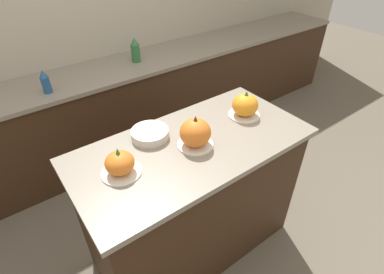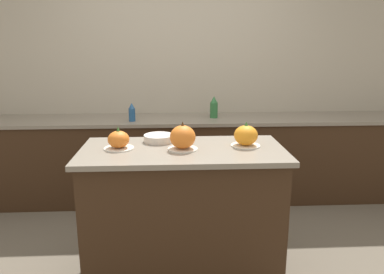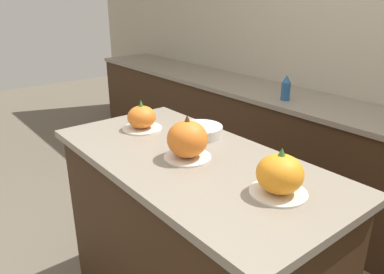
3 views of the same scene
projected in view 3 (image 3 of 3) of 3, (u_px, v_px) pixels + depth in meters
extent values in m
cube|color=#382314|center=(191.00, 251.00, 1.79)|extent=(1.33, 0.62, 0.92)
cube|color=gray|center=(191.00, 160.00, 1.62)|extent=(1.39, 0.68, 0.03)
cube|color=#382314|center=(345.00, 175.00, 2.61)|extent=(6.00, 0.56, 0.86)
cube|color=gray|center=(355.00, 114.00, 2.45)|extent=(6.00, 0.60, 0.03)
cylinder|color=silver|center=(142.00, 128.00, 1.94)|extent=(0.20, 0.20, 0.01)
ellipsoid|color=orange|center=(142.00, 117.00, 1.92)|extent=(0.15, 0.15, 0.12)
cone|color=#38702D|center=(141.00, 103.00, 1.89)|extent=(0.03, 0.03, 0.04)
cylinder|color=silver|center=(188.00, 157.00, 1.60)|extent=(0.20, 0.20, 0.01)
ellipsoid|color=orange|center=(188.00, 139.00, 1.57)|extent=(0.17, 0.17, 0.16)
cone|color=#4C2D14|center=(187.00, 118.00, 1.54)|extent=(0.03, 0.03, 0.03)
cylinder|color=silver|center=(278.00, 192.00, 1.32)|extent=(0.21, 0.21, 0.01)
ellipsoid|color=orange|center=(280.00, 174.00, 1.29)|extent=(0.17, 0.17, 0.14)
cone|color=#38702D|center=(282.00, 152.00, 1.26)|extent=(0.03, 0.03, 0.03)
cylinder|color=#235184|center=(286.00, 91.00, 2.68)|extent=(0.07, 0.07, 0.13)
cone|color=#235184|center=(287.00, 79.00, 2.65)|extent=(0.06, 0.06, 0.06)
cylinder|color=beige|center=(200.00, 131.00, 1.84)|extent=(0.22, 0.22, 0.05)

